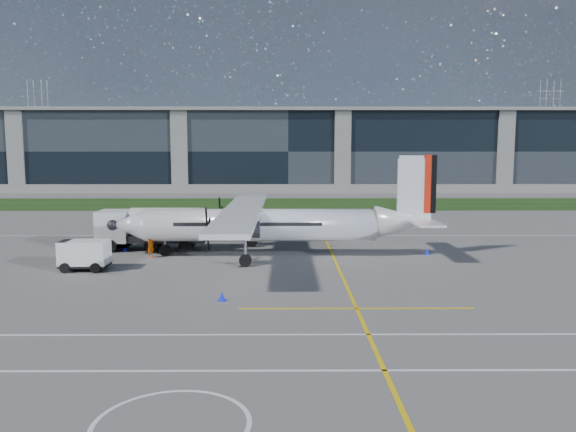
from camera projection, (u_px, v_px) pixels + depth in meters
name	position (u px, v px, depth m)	size (l,w,h in m)	color
ground	(290.00, 210.00, 74.13)	(400.00, 400.00, 0.00)	#605E5B
grass_strip	(289.00, 204.00, 82.07)	(400.00, 18.00, 0.04)	#13350E
terminal_building	(288.00, 151.00, 112.95)	(120.00, 20.00, 15.00)	black
tree_line	(287.00, 165.00, 173.05)	(400.00, 6.00, 6.00)	black
pylon_west	(39.00, 127.00, 181.08)	(9.00, 4.60, 30.00)	gray
pylon_east	(548.00, 127.00, 182.03)	(9.00, 4.60, 30.00)	gray
yellow_taxiway_centerline	(331.00, 251.00, 44.37)	(0.20, 70.00, 0.01)	yellow
white_lane_line	(303.00, 371.00, 20.52)	(90.00, 0.15, 0.01)	white
turboprop_aircraft	(273.00, 206.00, 42.04)	(24.49, 25.40, 7.62)	silver
fuel_tanker_truck	(144.00, 229.00, 44.99)	(9.00, 2.93, 3.38)	silver
baggage_tug	(85.00, 255.00, 37.42)	(3.31, 1.99, 1.99)	white
ground_crew_person	(151.00, 244.00, 41.67)	(0.85, 0.60, 2.08)	#F25907
safety_cone_nose_port	(109.00, 257.00, 40.70)	(0.36, 0.36, 0.50)	#0D1AE9
safety_cone_portwing	(222.00, 296.00, 29.93)	(0.36, 0.36, 0.50)	#0D1AE9
safety_cone_stbdwing	(259.00, 228.00, 55.70)	(0.36, 0.36, 0.50)	#0D1AE9
safety_cone_fwd	(96.00, 255.00, 41.62)	(0.36, 0.36, 0.50)	#0D1AE9
safety_cone_nose_stbd	(125.00, 248.00, 44.43)	(0.36, 0.36, 0.50)	#0D1AE9
safety_cone_tail	(427.00, 251.00, 42.98)	(0.36, 0.36, 0.50)	#0D1AE9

